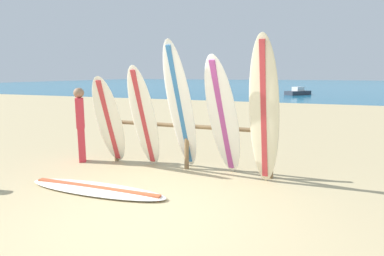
{
  "coord_description": "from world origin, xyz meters",
  "views": [
    {
      "loc": [
        2.01,
        -3.37,
        1.87
      ],
      "look_at": [
        -0.24,
        2.6,
        0.78
      ],
      "focal_mm": 29.66,
      "sensor_mm": 36.0,
      "label": 1
    }
  ],
  "objects_px": {
    "surfboard_rack": "(187,136)",
    "surfboard_lying_on_sand": "(96,189)",
    "surfboard_leaning_left": "(144,118)",
    "small_boat_offshore": "(298,92)",
    "surfboard_leaning_center_left": "(181,109)",
    "surfboard_leaning_far_left": "(109,122)",
    "beachgoer_standing": "(80,122)",
    "surfboard_leaning_center_right": "(264,112)",
    "surfboard_leaning_center": "(223,118)"
  },
  "relations": [
    {
      "from": "surfboard_rack",
      "to": "surfboard_lying_on_sand",
      "type": "distance_m",
      "value": 2.0
    },
    {
      "from": "surfboard_leaning_left",
      "to": "small_boat_offshore",
      "type": "relative_size",
      "value": 0.78
    },
    {
      "from": "surfboard_leaning_center_left",
      "to": "surfboard_lying_on_sand",
      "type": "height_order",
      "value": "surfboard_leaning_center_left"
    },
    {
      "from": "surfboard_rack",
      "to": "surfboard_leaning_far_left",
      "type": "distance_m",
      "value": 1.58
    },
    {
      "from": "surfboard_rack",
      "to": "surfboard_leaning_center_left",
      "type": "bearing_deg",
      "value": -93.71
    },
    {
      "from": "surfboard_lying_on_sand",
      "to": "surfboard_leaning_far_left",
      "type": "bearing_deg",
      "value": 114.73
    },
    {
      "from": "surfboard_leaning_far_left",
      "to": "small_boat_offshore",
      "type": "bearing_deg",
      "value": 84.0
    },
    {
      "from": "surfboard_leaning_left",
      "to": "beachgoer_standing",
      "type": "xyz_separation_m",
      "value": [
        -1.54,
        0.02,
        -0.15
      ]
    },
    {
      "from": "small_boat_offshore",
      "to": "surfboard_rack",
      "type": "bearing_deg",
      "value": -92.55
    },
    {
      "from": "surfboard_leaning_center_right",
      "to": "surfboard_leaning_far_left",
      "type": "bearing_deg",
      "value": 179.13
    },
    {
      "from": "surfboard_rack",
      "to": "surfboard_leaning_left",
      "type": "xyz_separation_m",
      "value": [
        -0.76,
        -0.33,
        0.35
      ]
    },
    {
      "from": "surfboard_leaning_center_right",
      "to": "beachgoer_standing",
      "type": "height_order",
      "value": "surfboard_leaning_center_right"
    },
    {
      "from": "surfboard_leaning_far_left",
      "to": "surfboard_leaning_center_left",
      "type": "distance_m",
      "value": 1.53
    },
    {
      "from": "surfboard_leaning_center_left",
      "to": "small_boat_offshore",
      "type": "xyz_separation_m",
      "value": [
        1.1,
        24.5,
        -0.97
      ]
    },
    {
      "from": "surfboard_rack",
      "to": "surfboard_leaning_center_right",
      "type": "xyz_separation_m",
      "value": [
        1.54,
        -0.44,
        0.58
      ]
    },
    {
      "from": "surfboard_rack",
      "to": "surfboard_leaning_far_left",
      "type": "relative_size",
      "value": 1.83
    },
    {
      "from": "surfboard_rack",
      "to": "surfboard_leaning_center_left",
      "type": "height_order",
      "value": "surfboard_leaning_center_left"
    },
    {
      "from": "surfboard_rack",
      "to": "beachgoer_standing",
      "type": "bearing_deg",
      "value": -172.53
    },
    {
      "from": "surfboard_leaning_center_left",
      "to": "surfboard_leaning_center_right",
      "type": "distance_m",
      "value": 1.57
    },
    {
      "from": "surfboard_leaning_left",
      "to": "small_boat_offshore",
      "type": "bearing_deg",
      "value": 85.73
    },
    {
      "from": "surfboard_leaning_far_left",
      "to": "beachgoer_standing",
      "type": "distance_m",
      "value": 0.8
    },
    {
      "from": "surfboard_rack",
      "to": "surfboard_leaning_center",
      "type": "distance_m",
      "value": 0.96
    },
    {
      "from": "surfboard_leaning_center_left",
      "to": "small_boat_offshore",
      "type": "height_order",
      "value": "surfboard_leaning_center_left"
    },
    {
      "from": "surfboard_leaning_left",
      "to": "surfboard_lying_on_sand",
      "type": "xyz_separation_m",
      "value": [
        -0.17,
        -1.33,
        -0.98
      ]
    },
    {
      "from": "surfboard_rack",
      "to": "surfboard_leaning_center_left",
      "type": "relative_size",
      "value": 1.37
    },
    {
      "from": "surfboard_rack",
      "to": "surfboard_leaning_center",
      "type": "relative_size",
      "value": 1.54
    },
    {
      "from": "surfboard_leaning_center_left",
      "to": "surfboard_leaning_left",
      "type": "bearing_deg",
      "value": -174.43
    },
    {
      "from": "surfboard_leaning_center_left",
      "to": "surfboard_lying_on_sand",
      "type": "xyz_separation_m",
      "value": [
        -0.91,
        -1.41,
        -1.2
      ]
    },
    {
      "from": "surfboard_rack",
      "to": "surfboard_leaning_far_left",
      "type": "height_order",
      "value": "surfboard_leaning_far_left"
    },
    {
      "from": "surfboard_rack",
      "to": "surfboard_leaning_center_right",
      "type": "relative_size",
      "value": 1.35
    },
    {
      "from": "small_boat_offshore",
      "to": "beachgoer_standing",
      "type": "bearing_deg",
      "value": -97.84
    },
    {
      "from": "surfboard_leaning_left",
      "to": "surfboard_lying_on_sand",
      "type": "height_order",
      "value": "surfboard_leaning_left"
    },
    {
      "from": "small_boat_offshore",
      "to": "surfboard_leaning_center_right",
      "type": "bearing_deg",
      "value": -88.93
    },
    {
      "from": "surfboard_lying_on_sand",
      "to": "small_boat_offshore",
      "type": "relative_size",
      "value": 0.95
    },
    {
      "from": "surfboard_leaning_left",
      "to": "surfboard_leaning_center_left",
      "type": "height_order",
      "value": "surfboard_leaning_center_left"
    },
    {
      "from": "beachgoer_standing",
      "to": "surfboard_leaning_center_left",
      "type": "bearing_deg",
      "value": 1.2
    },
    {
      "from": "surfboard_leaning_center_left",
      "to": "surfboard_leaning_center_right",
      "type": "bearing_deg",
      "value": -6.72
    },
    {
      "from": "surfboard_leaning_far_left",
      "to": "surfboard_leaning_center",
      "type": "bearing_deg",
      "value": 2.45
    },
    {
      "from": "surfboard_leaning_left",
      "to": "surfboard_leaning_center",
      "type": "xyz_separation_m",
      "value": [
        1.56,
        0.03,
        0.08
      ]
    },
    {
      "from": "surfboard_lying_on_sand",
      "to": "small_boat_offshore",
      "type": "bearing_deg",
      "value": 85.57
    },
    {
      "from": "surfboard_leaning_center",
      "to": "beachgoer_standing",
      "type": "xyz_separation_m",
      "value": [
        -3.11,
        -0.01,
        -0.23
      ]
    },
    {
      "from": "surfboard_rack",
      "to": "surfboard_leaning_left",
      "type": "relative_size",
      "value": 1.66
    },
    {
      "from": "surfboard_leaning_center_right",
      "to": "surfboard_lying_on_sand",
      "type": "distance_m",
      "value": 3.01
    },
    {
      "from": "surfboard_rack",
      "to": "beachgoer_standing",
      "type": "xyz_separation_m",
      "value": [
        -2.3,
        -0.3,
        0.2
      ]
    },
    {
      "from": "surfboard_leaning_left",
      "to": "surfboard_leaning_center",
      "type": "bearing_deg",
      "value": 1.27
    },
    {
      "from": "surfboard_leaning_center_right",
      "to": "surfboard_lying_on_sand",
      "type": "bearing_deg",
      "value": -153.63
    },
    {
      "from": "surfboard_lying_on_sand",
      "to": "surfboard_rack",
      "type": "bearing_deg",
      "value": 60.85
    },
    {
      "from": "surfboard_leaning_center_left",
      "to": "surfboard_leaning_center",
      "type": "height_order",
      "value": "surfboard_leaning_center_left"
    },
    {
      "from": "surfboard_leaning_left",
      "to": "beachgoer_standing",
      "type": "height_order",
      "value": "surfboard_leaning_left"
    },
    {
      "from": "surfboard_leaning_center_left",
      "to": "surfboard_leaning_far_left",
      "type": "bearing_deg",
      "value": -174.77
    }
  ]
}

